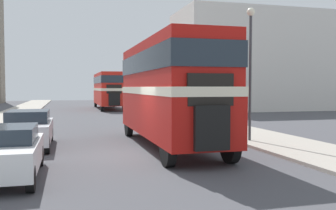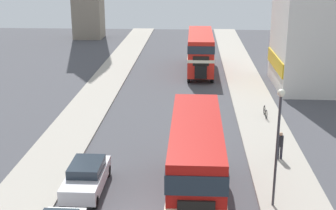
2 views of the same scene
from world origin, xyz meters
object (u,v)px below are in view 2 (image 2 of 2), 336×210
at_px(double_decker_bus, 196,157).
at_px(street_lamp, 278,131).
at_px(pedestrian_walking, 280,144).
at_px(bicycle_on_pavement, 265,112).
at_px(bus_distant, 200,49).
at_px(car_parked_mid, 87,177).

distance_m(double_decker_bus, street_lamp, 4.03).
bearing_deg(double_decker_bus, pedestrian_walking, 47.91).
bearing_deg(bicycle_on_pavement, street_lamp, -96.50).
height_order(bus_distant, bicycle_on_pavement, bus_distant).
relative_size(double_decker_bus, pedestrian_walking, 5.78).
bearing_deg(street_lamp, double_decker_bus, -179.31).
bearing_deg(double_decker_bus, bus_distant, 88.92).
relative_size(double_decker_bus, car_parked_mid, 2.26).
bearing_deg(street_lamp, pedestrian_walking, 77.26).
bearing_deg(street_lamp, car_parked_mid, 172.60).
distance_m(car_parked_mid, pedestrian_walking, 11.50).
height_order(bus_distant, street_lamp, street_lamp).
xyz_separation_m(car_parked_mid, bicycle_on_pavement, (10.93, 12.07, -0.30)).
height_order(double_decker_bus, bicycle_on_pavement, double_decker_bus).
distance_m(double_decker_bus, pedestrian_walking, 7.66).
bearing_deg(bus_distant, double_decker_bus, -91.08).
distance_m(bicycle_on_pavement, street_lamp, 13.82).
height_order(pedestrian_walking, bicycle_on_pavement, pedestrian_walking).
relative_size(bicycle_on_pavement, street_lamp, 0.30).
xyz_separation_m(car_parked_mid, pedestrian_walking, (10.66, 4.31, 0.30)).
bearing_deg(street_lamp, bus_distant, 96.59).
height_order(bicycle_on_pavement, street_lamp, street_lamp).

